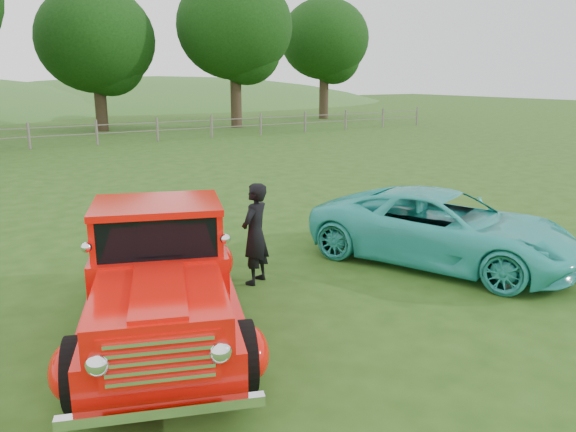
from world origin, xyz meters
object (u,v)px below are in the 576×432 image
teal_sedan (443,228)px  man (255,234)px  tree_far_east (325,39)px  tree_near_east (96,40)px  red_pickup (161,276)px  tree_mid_east (234,27)px

teal_sedan → man: bearing=142.0°
tree_far_east → teal_sedan: tree_far_east is taller
tree_near_east → tree_far_east: tree_far_east is taller
tree_near_east → man: 27.96m
tree_near_east → red_pickup: (-6.29, -28.27, -4.45)m
red_pickup → tree_far_east: bearing=70.9°
tree_mid_east → tree_far_east: tree_mid_east is taller
red_pickup → man: 2.17m
tree_near_east → tree_mid_east: tree_mid_east is taller
man → red_pickup: bearing=-4.4°
tree_near_east → teal_sedan: size_ratio=1.79×
tree_far_east → red_pickup: bearing=-128.5°
tree_near_east → tree_far_east: (17.00, 1.00, 0.61)m
tree_mid_east → red_pickup: bearing=-118.5°
tree_far_east → red_pickup: (-23.29, -29.27, -5.06)m
teal_sedan → tree_near_east: bearing=64.6°
tree_far_east → red_pickup: tree_far_east is taller
tree_mid_east → man: 28.63m
teal_sedan → man: (-3.32, 0.88, 0.17)m
tree_near_east → man: tree_near_east is taller
tree_mid_east → teal_sedan: tree_mid_east is taller
tree_mid_east → red_pickup: (-14.29, -26.27, -5.38)m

